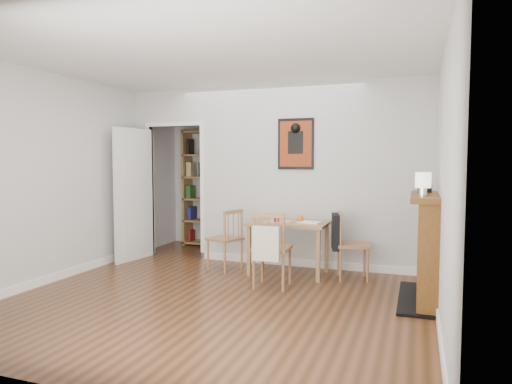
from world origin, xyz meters
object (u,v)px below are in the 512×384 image
at_px(notebook, 310,222).
at_px(chair_left, 225,239).
at_px(chair_front, 272,249).
at_px(ceramic_jar_a, 422,188).
at_px(bookshelf, 208,188).
at_px(mantel_lamp, 423,182).
at_px(ceramic_jar_b, 428,188).
at_px(fireplace, 428,245).
at_px(dining_table, 288,228).
at_px(orange_fruit, 300,219).
at_px(chair_right, 351,244).
at_px(red_glass, 277,218).

bearing_deg(notebook, chair_left, -176.90).
distance_m(chair_front, ceramic_jar_a, 1.84).
relative_size(bookshelf, mantel_lamp, 8.58).
distance_m(chair_front, ceramic_jar_b, 1.91).
bearing_deg(fireplace, dining_table, 160.42).
height_order(chair_front, fireplace, fireplace).
bearing_deg(chair_left, mantel_lamp, -19.62).
distance_m(orange_fruit, mantel_lamp, 1.91).
bearing_deg(dining_table, orange_fruit, 18.93).
bearing_deg(orange_fruit, notebook, -22.67).
xyz_separation_m(chair_right, chair_front, (-0.84, -0.69, 0.02)).
relative_size(chair_right, ceramic_jar_a, 7.64).
relative_size(chair_front, notebook, 3.15).
bearing_deg(orange_fruit, bookshelf, 144.29).
bearing_deg(ceramic_jar_b, chair_right, 156.17).
bearing_deg(dining_table, fireplace, -19.58).
height_order(chair_front, notebook, chair_front).
height_order(bookshelf, fireplace, bookshelf).
relative_size(mantel_lamp, ceramic_jar_a, 2.12).
height_order(chair_right, ceramic_jar_a, ceramic_jar_a).
xyz_separation_m(dining_table, chair_front, (-0.02, -0.67, -0.15)).
xyz_separation_m(chair_front, mantel_lamp, (1.68, -0.31, 0.84)).
bearing_deg(ceramic_jar_a, chair_front, -175.71).
xyz_separation_m(red_glass, ceramic_jar_a, (1.80, -0.49, 0.47)).
bearing_deg(chair_front, bookshelf, 130.73).
bearing_deg(chair_front, ceramic_jar_b, 9.82).
bearing_deg(notebook, chair_right, 3.41).
xyz_separation_m(bookshelf, orange_fruit, (2.06, -1.48, -0.27)).
bearing_deg(ceramic_jar_b, chair_front, -170.18).
height_order(dining_table, ceramic_jar_b, ceramic_jar_b).
bearing_deg(fireplace, ceramic_jar_a, 137.20).
distance_m(dining_table, ceramic_jar_b, 1.85).
height_order(dining_table, mantel_lamp, mantel_lamp).
relative_size(chair_right, notebook, 2.97).
xyz_separation_m(chair_front, ceramic_jar_b, (1.74, 0.30, 0.75)).
distance_m(chair_right, fireplace, 1.12).
xyz_separation_m(red_glass, mantel_lamp, (1.81, -0.92, 0.56)).
bearing_deg(chair_right, orange_fruit, 177.81).
bearing_deg(orange_fruit, red_glass, -160.53).
height_order(bookshelf, notebook, bookshelf).
relative_size(dining_table, ceramic_jar_a, 9.12).
bearing_deg(fireplace, red_glass, 163.39).
bearing_deg(ceramic_jar_a, bookshelf, 149.78).
xyz_separation_m(chair_front, bookshelf, (-1.90, 2.20, 0.55)).
distance_m(fireplace, ceramic_jar_b, 0.64).
bearing_deg(chair_left, orange_fruit, 6.68).
relative_size(fireplace, ceramic_jar_a, 11.03).
bearing_deg(notebook, dining_table, 178.61).
xyz_separation_m(dining_table, fireplace, (1.73, -0.61, -0.00)).
xyz_separation_m(bookshelf, notebook, (2.20, -1.54, -0.31)).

